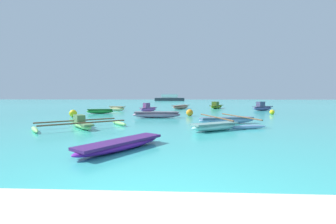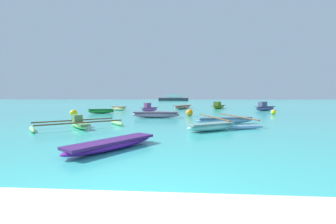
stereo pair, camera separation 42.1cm
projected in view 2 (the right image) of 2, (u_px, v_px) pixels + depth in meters
The scene contains 15 objects.
moored_boat_0 at pixel (101, 111), 20.54m from camera, with size 2.45×1.20×0.42m.
moored_boat_1 at pixel (149, 108), 23.16m from camera, with size 1.73×2.21×0.90m.
moored_boat_2 at pixel (156, 114), 16.28m from camera, with size 3.50×0.88×0.44m.
moored_boat_3 at pixel (78, 124), 11.13m from camera, with size 4.33×3.98×0.63m.
moored_boat_4 at pixel (264, 107), 24.74m from camera, with size 2.87×2.15×0.99m.
moored_boat_5 at pixel (118, 108), 24.67m from camera, with size 2.24×1.80×0.48m.
moored_boat_6 at pixel (183, 107), 28.32m from camera, with size 2.53×3.98×0.46m.
moored_boat_7 at pixel (218, 106), 28.97m from camera, with size 2.40×3.42×0.90m.
moored_boat_8 at pixel (112, 144), 6.55m from camera, with size 2.29×2.98×0.28m.
moored_boat_9 at pixel (225, 120), 12.67m from camera, with size 3.40×4.81×0.44m.
moored_boat_10 at pixel (211, 126), 10.13m from camera, with size 2.49×1.90×0.35m.
mooring_buoy_0 at pixel (189, 113), 17.73m from camera, with size 0.55×0.55×0.55m.
mooring_buoy_1 at pixel (273, 112), 19.19m from camera, with size 0.41×0.41×0.41m.
mooring_buoy_2 at pixel (73, 113), 17.06m from camera, with size 0.56×0.56×0.56m.
distant_ferry at pixel (173, 98), 82.08m from camera, with size 10.79×2.37×2.37m.
Camera 2 is at (0.84, -2.24, 1.54)m, focal length 24.00 mm.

